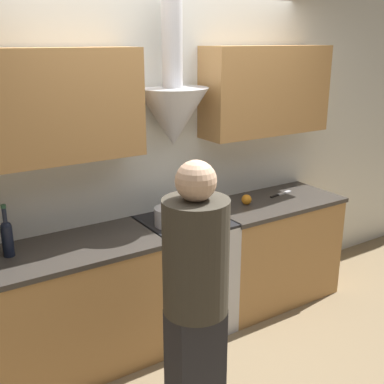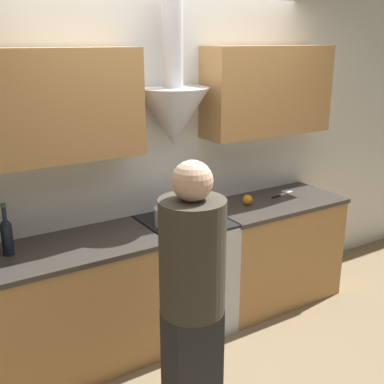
# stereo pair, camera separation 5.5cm
# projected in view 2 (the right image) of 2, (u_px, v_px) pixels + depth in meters

# --- Properties ---
(ground_plane) EXTENTS (12.00, 12.00, 0.00)m
(ground_plane) POSITION_uv_depth(u_px,v_px,m) (210.00, 347.00, 3.59)
(ground_plane) COLOR #847051
(wall_back) EXTENTS (8.40, 0.52, 2.60)m
(wall_back) POSITION_uv_depth(u_px,v_px,m) (161.00, 141.00, 3.62)
(wall_back) COLOR silver
(wall_back) RESTS_ON ground_plane
(counter_left) EXTENTS (1.44, 0.62, 0.90)m
(counter_left) POSITION_uv_depth(u_px,v_px,m) (56.00, 312.00, 3.22)
(counter_left) COLOR #B27F47
(counter_left) RESTS_ON ground_plane
(counter_right) EXTENTS (1.16, 0.62, 0.90)m
(counter_right) POSITION_uv_depth(u_px,v_px,m) (271.00, 250.00, 4.18)
(counter_right) COLOR #B27F47
(counter_right) RESTS_ON ground_plane
(stove_range) EXTENTS (0.62, 0.60, 0.90)m
(stove_range) POSITION_uv_depth(u_px,v_px,m) (185.00, 274.00, 3.74)
(stove_range) COLOR silver
(stove_range) RESTS_ON ground_plane
(wine_bottle_4) EXTENTS (0.07, 0.07, 0.34)m
(wine_bottle_4) POSITION_uv_depth(u_px,v_px,m) (7.00, 235.00, 2.99)
(wine_bottle_4) COLOR black
(wine_bottle_4) RESTS_ON counter_left
(stock_pot) EXTENTS (0.23, 0.23, 0.13)m
(stock_pot) POSITION_uv_depth(u_px,v_px,m) (170.00, 216.00, 3.49)
(stock_pot) COLOR silver
(stock_pot) RESTS_ON stove_range
(mixing_bowl) EXTENTS (0.21, 0.21, 0.08)m
(mixing_bowl) POSITION_uv_depth(u_px,v_px,m) (197.00, 210.00, 3.70)
(mixing_bowl) COLOR silver
(mixing_bowl) RESTS_ON stove_range
(orange_fruit) EXTENTS (0.08, 0.08, 0.08)m
(orange_fruit) POSITION_uv_depth(u_px,v_px,m) (248.00, 200.00, 3.93)
(orange_fruit) COLOR orange
(orange_fruit) RESTS_ON counter_right
(chefs_knife) EXTENTS (0.27, 0.08, 0.01)m
(chefs_knife) POSITION_uv_depth(u_px,v_px,m) (282.00, 194.00, 4.19)
(chefs_knife) COLOR silver
(chefs_knife) RESTS_ON counter_right
(person_foreground_left) EXTENTS (0.34, 0.34, 1.65)m
(person_foreground_left) POSITION_uv_depth(u_px,v_px,m) (192.00, 297.00, 2.52)
(person_foreground_left) COLOR #28282D
(person_foreground_left) RESTS_ON ground_plane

